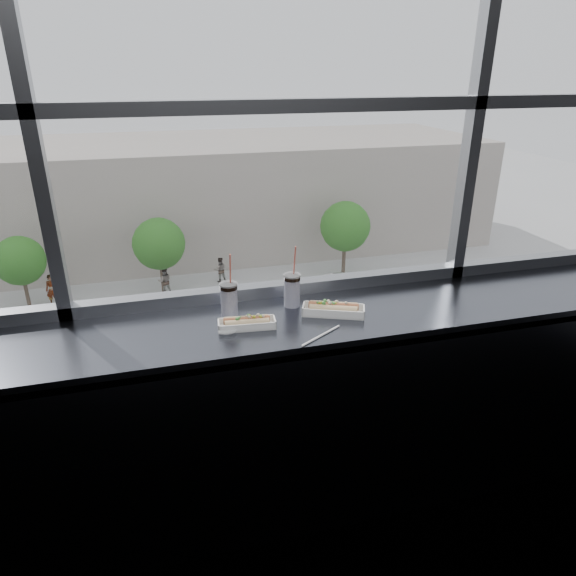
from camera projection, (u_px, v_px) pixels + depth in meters
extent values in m
plane|color=black|center=(279.00, 385.00, 2.82)|extent=(6.00, 0.00, 6.00)
plane|color=silver|center=(275.00, 30.00, 2.14)|extent=(6.00, 0.00, 6.00)
cube|color=#50545E|center=(292.00, 323.00, 2.37)|extent=(6.00, 0.55, 0.06)
cube|color=#50545E|center=(307.00, 449.00, 2.35)|extent=(6.00, 0.04, 1.04)
cube|color=white|center=(247.00, 327.00, 2.26)|extent=(0.26, 0.11, 0.01)
cube|color=white|center=(247.00, 324.00, 2.25)|extent=(0.26, 0.11, 0.03)
cylinder|color=tan|center=(247.00, 322.00, 2.25)|extent=(0.20, 0.06, 0.04)
cylinder|color=brown|center=(247.00, 320.00, 2.25)|extent=(0.21, 0.05, 0.03)
cube|color=white|center=(333.00, 314.00, 2.38)|extent=(0.30, 0.20, 0.01)
cube|color=white|center=(333.00, 310.00, 2.37)|extent=(0.30, 0.20, 0.04)
cylinder|color=tan|center=(333.00, 308.00, 2.37)|extent=(0.22, 0.13, 0.05)
cylinder|color=brown|center=(334.00, 306.00, 2.37)|extent=(0.23, 0.12, 0.03)
cylinder|color=white|center=(229.00, 300.00, 2.34)|extent=(0.08, 0.08, 0.15)
cylinder|color=black|center=(228.00, 287.00, 2.31)|extent=(0.08, 0.08, 0.02)
cylinder|color=silver|center=(228.00, 284.00, 2.31)|extent=(0.08, 0.08, 0.01)
cylinder|color=#DC5F4E|center=(230.00, 270.00, 2.28)|extent=(0.01, 0.04, 0.16)
cylinder|color=white|center=(292.00, 291.00, 2.44)|extent=(0.08, 0.08, 0.15)
cylinder|color=black|center=(292.00, 278.00, 2.41)|extent=(0.08, 0.08, 0.02)
cylinder|color=silver|center=(292.00, 275.00, 2.41)|extent=(0.08, 0.08, 0.01)
cylinder|color=#DC5F4E|center=(295.00, 262.00, 2.38)|extent=(0.01, 0.04, 0.16)
cylinder|color=white|center=(321.00, 336.00, 2.19)|extent=(0.21, 0.14, 0.01)
ellipsoid|color=silver|center=(227.00, 331.00, 2.21)|extent=(0.09, 0.06, 0.02)
plane|color=#B0B0B0|center=(161.00, 226.00, 45.94)|extent=(120.00, 120.00, 0.00)
cube|color=black|center=(181.00, 358.00, 25.12)|extent=(80.00, 10.00, 0.06)
cube|color=#B0B0B0|center=(171.00, 294.00, 32.20)|extent=(80.00, 6.00, 0.04)
cube|color=#A1978D|center=(159.00, 195.00, 39.48)|extent=(50.00, 14.00, 8.00)
imported|color=white|center=(347.00, 285.00, 30.66)|extent=(2.96, 6.48, 2.12)
imported|color=white|center=(384.00, 354.00, 23.25)|extent=(3.03, 6.62, 2.16)
imported|color=black|center=(22.00, 407.00, 19.64)|extent=(3.13, 6.78, 2.21)
imported|color=#404F79|center=(486.00, 342.00, 24.59)|extent=(2.33, 5.52, 1.83)
imported|color=#670400|center=(162.00, 385.00, 20.87)|extent=(3.51, 7.21, 2.33)
imported|color=#71050B|center=(215.00, 301.00, 28.81)|extent=(2.77, 5.80, 1.88)
imported|color=#66605B|center=(164.00, 278.00, 31.69)|extent=(0.95, 0.71, 2.13)
imported|color=#66605B|center=(220.00, 267.00, 33.55)|extent=(0.89, 0.67, 2.01)
imported|color=#66605B|center=(52.00, 287.00, 30.20)|extent=(1.02, 0.76, 2.29)
cylinder|color=#47382B|center=(27.00, 292.00, 29.84)|extent=(0.21, 0.21, 2.13)
sphere|color=#307C21|center=(20.00, 261.00, 29.06)|extent=(2.84, 2.84, 2.84)
cylinder|color=#47382B|center=(162.00, 277.00, 31.64)|extent=(0.24, 0.24, 2.36)
sphere|color=#307C21|center=(159.00, 244.00, 30.78)|extent=(3.15, 3.15, 3.15)
cylinder|color=#47382B|center=(344.00, 259.00, 34.47)|extent=(0.25, 0.25, 2.48)
sphere|color=#307C21|center=(345.00, 226.00, 33.56)|extent=(3.30, 3.30, 3.30)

